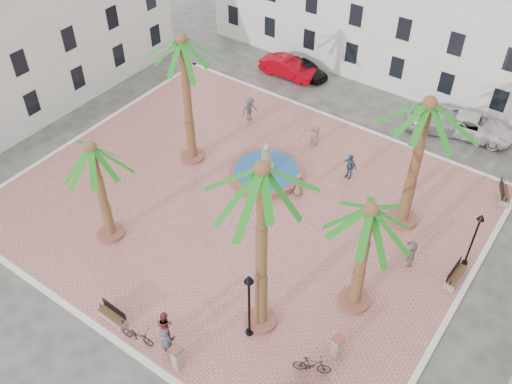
# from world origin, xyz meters

# --- Properties ---
(ground) EXTENTS (120.00, 120.00, 0.00)m
(ground) POSITION_xyz_m (0.00, 0.00, 0.00)
(ground) COLOR #56544F
(ground) RESTS_ON ground
(plaza) EXTENTS (26.00, 22.00, 0.15)m
(plaza) POSITION_xyz_m (0.00, 0.00, 0.07)
(plaza) COLOR #BB6C67
(plaza) RESTS_ON ground
(kerb_n) EXTENTS (26.30, 0.30, 0.16)m
(kerb_n) POSITION_xyz_m (0.00, 11.00, 0.08)
(kerb_n) COLOR silver
(kerb_n) RESTS_ON ground
(kerb_s) EXTENTS (26.30, 0.30, 0.16)m
(kerb_s) POSITION_xyz_m (0.00, -11.00, 0.08)
(kerb_s) COLOR silver
(kerb_s) RESTS_ON ground
(kerb_e) EXTENTS (0.30, 22.30, 0.16)m
(kerb_e) POSITION_xyz_m (13.00, 0.00, 0.08)
(kerb_e) COLOR silver
(kerb_e) RESTS_ON ground
(kerb_w) EXTENTS (0.30, 22.30, 0.16)m
(kerb_w) POSITION_xyz_m (-13.00, 0.00, 0.08)
(kerb_w) COLOR silver
(kerb_w) RESTS_ON ground
(building_north) EXTENTS (30.40, 7.40, 9.50)m
(building_north) POSITION_xyz_m (-0.00, 19.99, 4.77)
(building_north) COLOR silver
(building_north) RESTS_ON ground
(building_west) EXTENTS (6.40, 24.40, 10.00)m
(building_west) POSITION_xyz_m (-19.00, 0.00, 5.02)
(building_west) COLOR silver
(building_west) RESTS_ON ground
(fountain) EXTENTS (4.59, 4.59, 2.37)m
(fountain) POSITION_xyz_m (-0.34, 2.99, 0.47)
(fountain) COLOR #985241
(fountain) RESTS_ON plaza
(palm_nw) EXTENTS (5.09, 5.09, 8.72)m
(palm_nw) POSITION_xyz_m (-5.23, 1.64, 7.64)
(palm_nw) COLOR #985241
(palm_nw) RESTS_ON plaza
(palm_sw) EXTENTS (4.80, 4.80, 6.48)m
(palm_sw) POSITION_xyz_m (-4.47, -6.27, 5.53)
(palm_sw) COLOR #985241
(palm_sw) RESTS_ON plaza
(palm_s) EXTENTS (5.10, 5.10, 9.94)m
(palm_s) POSITION_xyz_m (5.69, -6.18, 8.79)
(palm_s) COLOR #985241
(palm_s) RESTS_ON plaza
(palm_e) EXTENTS (5.26, 5.26, 6.73)m
(palm_e) POSITION_xyz_m (8.80, -2.51, 5.69)
(palm_e) COLOR #985241
(palm_e) RESTS_ON plaza
(palm_ne) EXTENTS (5.57, 5.57, 8.32)m
(palm_ne) POSITION_xyz_m (8.30, 4.22, 7.17)
(palm_ne) COLOR #985241
(palm_ne) RESTS_ON plaza
(bench_s) EXTENTS (1.68, 0.56, 0.88)m
(bench_s) POSITION_xyz_m (-0.19, -10.25, 0.40)
(bench_s) COLOR gray
(bench_s) RESTS_ON plaza
(bench_e) EXTENTS (0.63, 1.80, 0.94)m
(bench_e) POSITION_xyz_m (12.38, 1.76, 0.41)
(bench_e) COLOR gray
(bench_e) RESTS_ON plaza
(bench_ne) EXTENTS (1.13, 1.79, 0.91)m
(bench_ne) POSITION_xyz_m (12.38, 9.50, 0.41)
(bench_ne) COLOR gray
(bench_ne) RESTS_ON plaza
(lamppost_s) EXTENTS (0.46, 0.46, 4.24)m
(lamppost_s) POSITION_xyz_m (5.63, -7.03, 3.02)
(lamppost_s) COLOR black
(lamppost_s) RESTS_ON plaza
(lamppost_e) EXTENTS (0.39, 0.39, 3.63)m
(lamppost_e) POSITION_xyz_m (12.40, 3.13, 2.61)
(lamppost_e) COLOR black
(lamppost_e) RESTS_ON plaza
(bollard_se) EXTENTS (0.53, 0.53, 1.39)m
(bollard_se) POSITION_xyz_m (4.05, -10.34, 0.87)
(bollard_se) COLOR gray
(bollard_se) RESTS_ON plaza
(bollard_n) EXTENTS (0.45, 0.45, 1.24)m
(bollard_n) POSITION_xyz_m (0.45, 7.50, 0.79)
(bollard_n) COLOR gray
(bollard_n) RESTS_ON plaza
(bollard_e) EXTENTS (0.55, 0.55, 1.28)m
(bollard_e) POSITION_xyz_m (9.54, -5.65, 0.81)
(bollard_e) COLOR gray
(bollard_e) RESTS_ON plaza
(litter_bin) EXTENTS (0.34, 0.34, 0.67)m
(litter_bin) POSITION_xyz_m (3.74, -10.10, 0.48)
(litter_bin) COLOR black
(litter_bin) RESTS_ON plaza
(cyclist_a) EXTENTS (0.68, 0.50, 1.70)m
(cyclist_a) POSITION_xyz_m (3.18, -10.05, 1.00)
(cyclist_a) COLOR #3C4555
(cyclist_a) RESTS_ON plaza
(bicycle_a) EXTENTS (1.80, 0.90, 0.90)m
(bicycle_a) POSITION_xyz_m (1.65, -10.40, 0.60)
(bicycle_a) COLOR black
(bicycle_a) RESTS_ON plaza
(cyclist_b) EXTENTS (0.95, 0.80, 1.74)m
(cyclist_b) POSITION_xyz_m (2.53, -9.43, 1.02)
(cyclist_b) COLOR maroon
(cyclist_b) RESTS_ON plaza
(bicycle_b) EXTENTS (1.79, 1.20, 1.05)m
(bicycle_b) POSITION_xyz_m (9.09, -7.06, 0.68)
(bicycle_b) COLOR black
(bicycle_b) RESTS_ON plaza
(pedestrian_fountain_a) EXTENTS (0.90, 0.84, 1.55)m
(pedestrian_fountain_a) POSITION_xyz_m (2.25, 2.62, 0.92)
(pedestrian_fountain_a) COLOR #786250
(pedestrian_fountain_a) RESTS_ON plaza
(pedestrian_fountain_b) EXTENTS (1.09, 0.67, 1.74)m
(pedestrian_fountain_b) POSITION_xyz_m (3.93, 5.81, 1.02)
(pedestrian_fountain_b) COLOR #344865
(pedestrian_fountain_b) RESTS_ON plaza
(pedestrian_north) EXTENTS (1.08, 1.33, 1.80)m
(pedestrian_north) POSITION_xyz_m (-4.73, 7.26, 1.05)
(pedestrian_north) COLOR #47474C
(pedestrian_north) RESTS_ON plaza
(pedestrian_east) EXTENTS (1.03, 1.54, 1.60)m
(pedestrian_east) POSITION_xyz_m (9.97, 1.42, 0.95)
(pedestrian_east) COLOR gray
(pedestrian_east) RESTS_ON plaza
(car_black) EXTENTS (3.89, 2.33, 1.24)m
(car_black) POSITION_xyz_m (-4.73, 14.96, 0.62)
(car_black) COLOR black
(car_black) RESTS_ON ground
(car_red) EXTENTS (4.62, 1.83, 1.50)m
(car_red) POSITION_xyz_m (-5.97, 14.08, 0.75)
(car_red) COLOR #9E010D
(car_red) RESTS_ON ground
(car_silver) EXTENTS (5.67, 4.06, 1.52)m
(car_silver) POSITION_xyz_m (6.78, 14.13, 0.76)
(car_silver) COLOR #B7B7C0
(car_silver) RESTS_ON ground
(car_white) EXTENTS (5.68, 3.21, 1.50)m
(car_white) POSITION_xyz_m (8.60, 14.79, 0.75)
(car_white) COLOR white
(car_white) RESTS_ON ground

